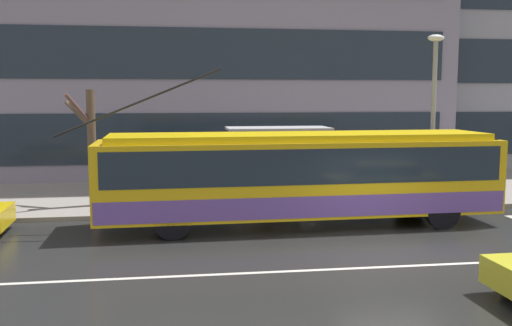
# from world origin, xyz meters

# --- Properties ---
(ground_plane) EXTENTS (160.00, 160.00, 0.00)m
(ground_plane) POSITION_xyz_m (0.00, 0.00, 0.00)
(ground_plane) COLOR #252525
(sidewalk_slab) EXTENTS (80.00, 10.00, 0.14)m
(sidewalk_slab) POSITION_xyz_m (0.00, 9.81, 0.07)
(sidewalk_slab) COLOR gray
(sidewalk_slab) RESTS_ON ground_plane
(lane_centre_line) EXTENTS (72.00, 0.14, 0.01)m
(lane_centre_line) POSITION_xyz_m (0.00, -1.20, 0.00)
(lane_centre_line) COLOR silver
(lane_centre_line) RESTS_ON ground_plane
(trolleybus) EXTENTS (13.07, 2.78, 4.71)m
(trolleybus) POSITION_xyz_m (-1.74, 3.21, 1.55)
(trolleybus) COLOR gold
(trolleybus) RESTS_ON ground_plane
(bus_shelter) EXTENTS (3.70, 1.70, 2.66)m
(bus_shelter) POSITION_xyz_m (-1.78, 6.99, 2.12)
(bus_shelter) COLOR gray
(bus_shelter) RESTS_ON sidewalk_slab
(pedestrian_at_shelter) EXTENTS (1.20, 1.20, 1.93)m
(pedestrian_at_shelter) POSITION_xyz_m (-2.17, 6.83, 1.69)
(pedestrian_at_shelter) COLOR brown
(pedestrian_at_shelter) RESTS_ON sidewalk_slab
(pedestrian_approaching_curb) EXTENTS (1.34, 1.34, 1.94)m
(pedestrian_approaching_curb) POSITION_xyz_m (-1.39, 5.56, 1.69)
(pedestrian_approaching_curb) COLOR #455653
(pedestrian_approaching_curb) RESTS_ON sidewalk_slab
(pedestrian_walking_past) EXTENTS (1.18, 1.18, 2.00)m
(pedestrian_walking_past) POSITION_xyz_m (0.22, 6.06, 1.80)
(pedestrian_walking_past) COLOR #474E49
(pedestrian_walking_past) RESTS_ON sidewalk_slab
(pedestrian_waiting_by_pole) EXTENTS (1.02, 1.02, 1.97)m
(pedestrian_waiting_by_pole) POSITION_xyz_m (-3.25, 7.67, 1.67)
(pedestrian_waiting_by_pole) COLOR #5A4F4C
(pedestrian_waiting_by_pole) RESTS_ON sidewalk_slab
(street_lamp) EXTENTS (0.60, 0.32, 5.89)m
(street_lamp) POSITION_xyz_m (3.52, 5.49, 3.68)
(street_lamp) COLOR gray
(street_lamp) RESTS_ON sidewalk_slab
(street_tree_bare) EXTENTS (1.17, 1.54, 4.00)m
(street_tree_bare) POSITION_xyz_m (-8.36, 6.60, 2.35)
(street_tree_bare) COLOR brown
(street_tree_bare) RESTS_ON sidewalk_slab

